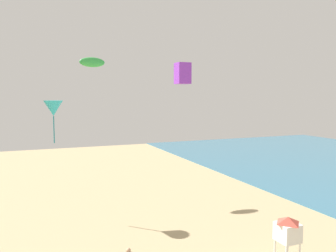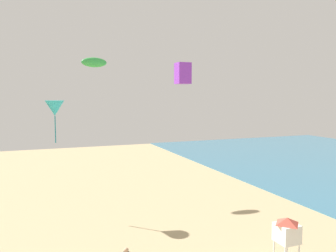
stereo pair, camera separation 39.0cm
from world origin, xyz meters
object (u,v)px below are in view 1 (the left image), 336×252
(lifeguard_stand, at_px, (288,230))
(kite_purple_box, at_px, (183,73))
(kite_cyan_delta, at_px, (53,108))
(kite_green_parafoil_2, at_px, (92,62))

(lifeguard_stand, height_order, kite_purple_box, kite_purple_box)
(lifeguard_stand, relative_size, kite_cyan_delta, 0.79)
(kite_green_parafoil_2, relative_size, kite_purple_box, 1.60)
(kite_purple_box, height_order, kite_cyan_delta, kite_purple_box)
(lifeguard_stand, distance_m, kite_purple_box, 11.72)
(kite_green_parafoil_2, xyz_separation_m, kite_cyan_delta, (-3.75, -4.81, -4.05))
(lifeguard_stand, bearing_deg, kite_purple_box, 123.34)
(kite_cyan_delta, bearing_deg, kite_green_parafoil_2, 52.07)
(kite_purple_box, bearing_deg, kite_green_parafoil_2, 113.10)
(kite_green_parafoil_2, bearing_deg, kite_cyan_delta, -127.93)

